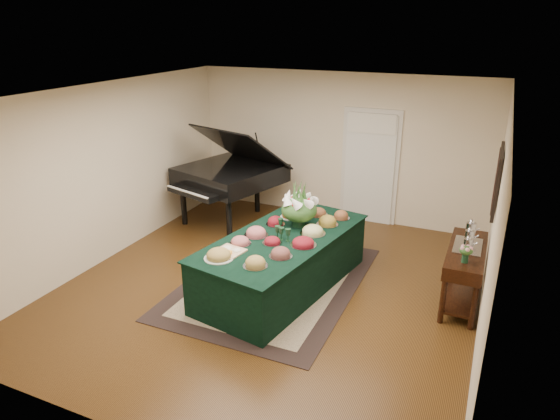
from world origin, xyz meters
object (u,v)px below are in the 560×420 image
at_px(grand_piano, 230,174).
at_px(mahogany_sideboard, 465,261).
at_px(buffet_table, 283,262).
at_px(floral_centerpiece, 299,205).

distance_m(grand_piano, mahogany_sideboard, 4.38).
bearing_deg(buffet_table, grand_piano, 135.06).
distance_m(floral_centerpiece, grand_piano, 2.37).
height_order(buffet_table, mahogany_sideboard, mahogany_sideboard).
relative_size(buffet_table, grand_piano, 1.37).
distance_m(buffet_table, floral_centerpiece, 0.82).
height_order(floral_centerpiece, grand_piano, grand_piano).
distance_m(buffet_table, grand_piano, 2.65).
height_order(grand_piano, mahogany_sideboard, grand_piano).
bearing_deg(buffet_table, mahogany_sideboard, 13.29).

